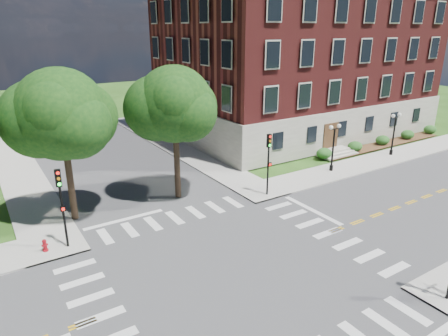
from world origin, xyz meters
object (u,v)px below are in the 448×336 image
twin_lamp_west (333,145)px  fire_hydrant (45,246)px  traffic_signal_ne (269,157)px  traffic_signal_nw (61,198)px  twin_lamp_east (394,132)px

twin_lamp_west → fire_hydrant: bearing=-178.1°
traffic_signal_ne → traffic_signal_nw: (-14.75, 0.24, 0.00)m
traffic_signal_ne → traffic_signal_nw: same height
twin_lamp_east → fire_hydrant: bearing=-178.4°
traffic_signal_nw → fire_hydrant: size_ratio=6.40×
traffic_signal_ne → twin_lamp_west: (8.31, 1.21, -0.66)m
twin_lamp_east → fire_hydrant: 33.08m
traffic_signal_ne → fire_hydrant: traffic_signal_ne is taller
fire_hydrant → twin_lamp_west: bearing=1.9°
twin_lamp_west → fire_hydrant: size_ratio=5.64×
traffic_signal_ne → fire_hydrant: (-15.97, 0.39, -2.72)m
traffic_signal_ne → fire_hydrant: 16.20m
twin_lamp_west → twin_lamp_east: same height
traffic_signal_ne → twin_lamp_west: traffic_signal_ne is taller
traffic_signal_nw → fire_hydrant: traffic_signal_nw is taller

